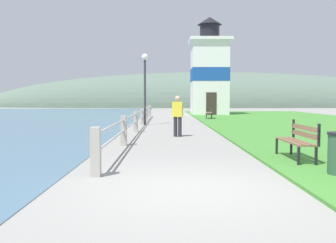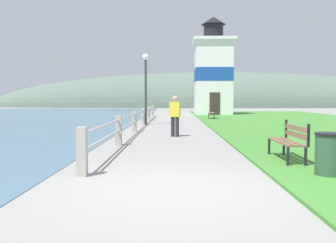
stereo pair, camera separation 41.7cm
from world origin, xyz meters
name	(u,v)px [view 2 (the right image)]	position (x,y,z in m)	size (l,w,h in m)	color
ground_plane	(172,189)	(0.00, 0.00, 0.00)	(160.00, 160.00, 0.00)	gray
grass_verge	(318,125)	(7.81, 14.31, 0.03)	(12.00, 42.94, 0.06)	#428433
seawall_railing	(139,117)	(-1.71, 12.67, 0.55)	(0.18, 23.51, 0.94)	#A8A399
park_bench_near	(290,139)	(2.71, 2.67, 0.54)	(0.49, 1.67, 0.94)	brown
park_bench_midway	(213,112)	(2.77, 20.57, 0.54)	(0.63, 1.73, 0.94)	brown
lighthouse	(213,73)	(3.53, 27.90, 3.81)	(3.67, 3.67, 8.75)	white
person_strolling	(175,115)	(0.06, 8.39, 0.85)	(0.42, 0.30, 1.57)	#28282D
trash_bin	(329,155)	(2.89, 0.91, 0.42)	(0.54, 0.54, 0.84)	#2D5138
lamp_post	(146,76)	(-1.56, 14.98, 2.74)	(0.36, 0.36, 3.96)	#333338
distant_hillside	(220,107)	(8.00, 58.63, 0.00)	(80.00, 16.00, 12.00)	#566B5B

